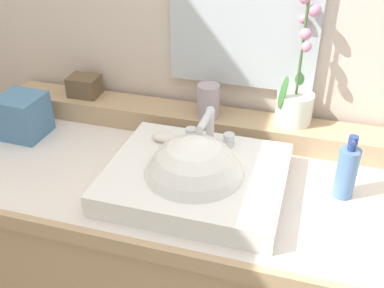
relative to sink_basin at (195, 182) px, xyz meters
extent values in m
cube|color=tan|center=(-0.04, 0.07, -0.47)|extent=(1.44, 0.58, 0.82)
cube|color=silver|center=(-0.04, 0.07, -0.04)|extent=(1.47, 0.60, 0.04)
cube|color=tan|center=(-0.04, -0.23, -0.04)|extent=(1.47, 0.02, 0.04)
cube|color=tan|center=(-0.04, 0.30, 0.01)|extent=(1.39, 0.12, 0.07)
cube|color=white|center=(0.00, 0.01, 0.01)|extent=(0.46, 0.39, 0.06)
sphere|color=white|center=(0.00, -0.01, 0.00)|extent=(0.27, 0.27, 0.27)
cylinder|color=silver|center=(0.00, 0.15, 0.09)|extent=(0.02, 0.02, 0.10)
cylinder|color=silver|center=(0.00, 0.09, 0.14)|extent=(0.02, 0.11, 0.02)
sphere|color=silver|center=(0.00, 0.15, 0.14)|extent=(0.03, 0.03, 0.03)
cylinder|color=silver|center=(-0.06, 0.15, 0.05)|extent=(0.03, 0.03, 0.04)
cylinder|color=silver|center=(0.06, 0.15, 0.05)|extent=(0.03, 0.03, 0.04)
ellipsoid|color=silver|center=(-0.13, 0.12, 0.05)|extent=(0.07, 0.04, 0.02)
cylinder|color=silver|center=(0.21, 0.33, 0.09)|extent=(0.11, 0.11, 0.09)
cylinder|color=tan|center=(0.21, 0.33, 0.13)|extent=(0.10, 0.10, 0.01)
cylinder|color=#476B38|center=(0.21, 0.33, 0.27)|extent=(0.01, 0.01, 0.27)
ellipsoid|color=#387033|center=(0.18, 0.29, 0.15)|extent=(0.04, 0.04, 0.10)
ellipsoid|color=#387033|center=(0.22, 0.37, 0.15)|extent=(0.03, 0.03, 0.08)
sphere|color=pink|center=(0.22, 0.31, 0.29)|extent=(0.03, 0.03, 0.03)
sphere|color=pink|center=(0.22, 0.32, 0.32)|extent=(0.03, 0.03, 0.03)
sphere|color=pink|center=(0.21, 0.35, 0.35)|extent=(0.02, 0.02, 0.02)
sphere|color=pink|center=(0.23, 0.33, 0.38)|extent=(0.03, 0.03, 0.03)
cylinder|color=#A2939C|center=(-0.04, 0.28, 0.10)|extent=(0.07, 0.07, 0.10)
cube|color=brown|center=(-0.48, 0.31, 0.08)|extent=(0.10, 0.08, 0.07)
cylinder|color=#5178AC|center=(0.37, 0.09, 0.04)|extent=(0.05, 0.05, 0.14)
cylinder|color=navy|center=(0.37, 0.09, 0.12)|extent=(0.02, 0.02, 0.02)
cylinder|color=navy|center=(0.37, 0.09, 0.14)|extent=(0.02, 0.02, 0.02)
cylinder|color=navy|center=(0.37, 0.07, 0.15)|extent=(0.01, 0.03, 0.01)
cube|color=teal|center=(-0.60, 0.13, 0.04)|extent=(0.13, 0.13, 0.13)
camera|label=1|loc=(0.26, -0.91, 0.70)|focal=42.01mm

